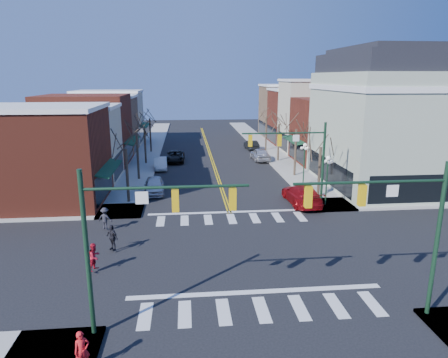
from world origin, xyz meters
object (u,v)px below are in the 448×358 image
object	(u,v)px
lamppost_midblock	(304,157)
car_left_near	(154,185)
lamppost_corner	(327,172)
pedestrian_red_a	(82,351)
car_right_near	(302,195)
victorian_corner	(392,119)
car_right_far	(251,145)
pedestrian_dark_b	(105,218)
pedestrian_dark_a	(112,237)
car_left_far	(175,157)
pedestrian_red_b	(95,257)
car_left_mid	(161,163)
car_right_mid	(260,154)

from	to	relation	value
lamppost_midblock	car_left_near	world-z (taller)	lamppost_midblock
lamppost_corner	pedestrian_red_a	xyz separation A→B (m)	(-15.50, -18.11, -2.04)
lamppost_midblock	car_right_near	world-z (taller)	lamppost_midblock
lamppost_corner	victorian_corner	bearing A→B (deg)	35.86
car_left_near	car_right_far	xyz separation A→B (m)	(12.80, 22.00, -0.06)
car_left_near	pedestrian_dark_b	bearing A→B (deg)	-110.23
victorian_corner	car_right_far	world-z (taller)	victorian_corner
pedestrian_dark_b	pedestrian_dark_a	bearing A→B (deg)	122.47
car_left_far	pedestrian_red_b	size ratio (longest dim) A/B	3.20
car_left_near	lamppost_midblock	bearing A→B (deg)	0.95
victorian_corner	lamppost_midblock	world-z (taller)	victorian_corner
car_left_mid	car_right_mid	distance (m)	13.23
pedestrian_dark_b	lamppost_corner	bearing A→B (deg)	-152.02
car_left_mid	car_right_far	size ratio (longest dim) A/B	0.98
victorian_corner	car_right_far	distance (m)	24.37
victorian_corner	car_left_far	xyz separation A→B (m)	(-21.30, 13.52, -5.96)
lamppost_midblock	car_left_far	bearing A→B (deg)	134.96
car_right_mid	pedestrian_red_a	bearing A→B (deg)	67.54
victorian_corner	car_left_near	xyz separation A→B (m)	(-22.90, -0.64, -5.90)
pedestrian_dark_b	lamppost_midblock	bearing A→B (deg)	-133.72
lamppost_corner	car_left_near	bearing A→B (deg)	159.83
car_right_mid	car_right_far	distance (m)	7.96
car_left_far	pedestrian_dark_a	bearing A→B (deg)	-95.16
car_left_near	pedestrian_dark_a	distance (m)	12.99
car_right_near	pedestrian_red_a	world-z (taller)	pedestrian_red_a
car_left_near	pedestrian_dark_b	xyz separation A→B (m)	(-2.77, -9.21, 0.17)
lamppost_midblock	pedestrian_dark_a	distance (m)	21.55
lamppost_corner	pedestrian_dark_a	world-z (taller)	lamppost_corner
victorian_corner	pedestrian_dark_b	size ratio (longest dim) A/B	9.09
lamppost_corner	lamppost_midblock	xyz separation A→B (m)	(0.00, 6.50, 0.00)
car_right_mid	pedestrian_red_a	size ratio (longest dim) A/B	3.15
victorian_corner	car_left_mid	world-z (taller)	victorian_corner
pedestrian_dark_b	victorian_corner	bearing A→B (deg)	-143.52
victorian_corner	car_right_near	world-z (taller)	victorian_corner
car_left_far	car_right_far	bearing A→B (deg)	36.69
pedestrian_dark_a	pedestrian_dark_b	xyz separation A→B (m)	(-1.12, 3.67, -0.04)
car_right_far	pedestrian_red_b	size ratio (longest dim) A/B	2.69
car_left_near	car_left_mid	bearing A→B (deg)	86.49
pedestrian_red_b	pedestrian_dark_b	xyz separation A→B (m)	(-0.62, 6.30, -0.00)
pedestrian_red_a	car_right_far	bearing A→B (deg)	43.51
lamppost_corner	pedestrian_dark_a	bearing A→B (deg)	-155.17
car_left_near	car_left_mid	world-z (taller)	car_left_near
lamppost_midblock	car_right_mid	xyz separation A→B (m)	(-1.97, 12.91, -2.13)
lamppost_corner	car_right_mid	distance (m)	19.62
car_left_mid	car_left_far	size ratio (longest dim) A/B	0.83
pedestrian_dark_b	car_left_mid	bearing A→B (deg)	-82.65
pedestrian_dark_a	pedestrian_dark_b	size ratio (longest dim) A/B	1.04
pedestrian_red_a	pedestrian_red_b	world-z (taller)	pedestrian_red_b
car_right_mid	pedestrian_dark_a	bearing A→B (deg)	59.44
car_right_near	car_right_mid	xyz separation A→B (m)	(-0.17, 18.56, 0.00)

